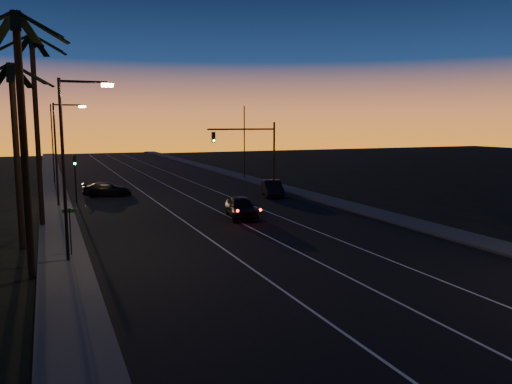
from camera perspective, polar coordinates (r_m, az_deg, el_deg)
name	(u,v)px	position (r m, az deg, el deg)	size (l,w,h in m)	color
road	(216,214)	(38.21, -4.58, -2.52)	(20.00, 170.00, 0.01)	black
sidewalk_left	(59,224)	(36.35, -21.62, -3.47)	(2.40, 170.00, 0.16)	#343432
sidewalk_right	(342,204)	(42.98, 9.75, -1.35)	(2.40, 170.00, 0.16)	#343432
lane_stripe_left	(178,217)	(37.39, -8.95, -2.80)	(0.12, 160.00, 0.01)	silver
lane_stripe_mid	(222,213)	(38.36, -3.87, -2.45)	(0.12, 160.00, 0.01)	silver
lane_stripe_right	(264,210)	(39.62, 0.93, -2.10)	(0.12, 160.00, 0.01)	silver
palm_near	(22,119)	(23.72, -25.16, 7.61)	(4.25, 4.16, 11.53)	black
palm_mid	(15,135)	(29.75, -25.80, 5.89)	(4.25, 4.16, 10.03)	black
palm_far	(36,112)	(35.72, -23.85, 8.38)	(4.25, 4.16, 12.53)	black
streetlight_left_near	(69,156)	(25.77, -20.55, 3.91)	(2.55, 0.26, 9.00)	black
streetlight_left_far	(60,146)	(43.75, -21.53, 4.94)	(2.55, 0.26, 8.50)	black
street_sign	(70,226)	(27.23, -20.48, -3.69)	(0.70, 0.06, 2.60)	black
signal_mast	(252,145)	(49.49, -0.41, 5.44)	(7.10, 0.41, 7.00)	black
signal_post	(75,170)	(45.92, -19.98, 2.41)	(0.28, 0.37, 4.20)	black
far_pole_left	(53,145)	(60.76, -22.22, 5.04)	(0.14, 0.14, 9.00)	black
far_pole_right	(244,143)	(62.07, -1.35, 5.67)	(0.14, 0.14, 9.00)	black
lead_car	(241,207)	(36.34, -1.70, -1.76)	(2.66, 5.38, 1.58)	black
right_car	(272,188)	(47.18, 1.87, 0.42)	(2.77, 4.84, 1.51)	black
cross_car	(107,189)	(49.23, -16.62, 0.29)	(4.81, 2.73, 1.31)	black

